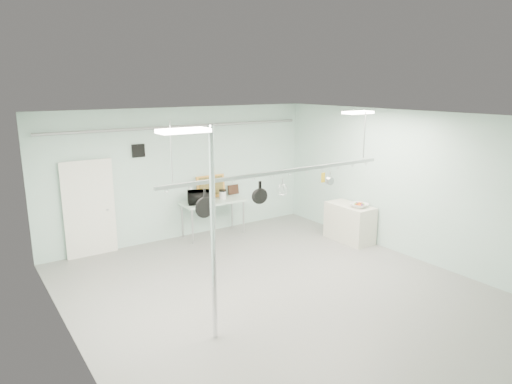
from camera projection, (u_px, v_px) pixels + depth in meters
floor at (281, 294)px, 8.32m from camera, size 8.00×8.00×0.00m
ceiling at (283, 117)px, 7.58m from camera, size 7.00×8.00×0.02m
back_wall at (183, 173)px, 11.16m from camera, size 7.00×0.02×3.20m
right_wall at (410, 185)px, 9.86m from camera, size 0.02×8.00×3.20m
door at (89, 210)px, 9.99m from camera, size 1.10×0.10×2.20m
wall_vent at (138, 151)px, 10.39m from camera, size 0.30×0.04×0.30m
conduit_pipe at (183, 126)px, 10.82m from camera, size 6.60×0.07×0.07m
chrome_pole at (213, 237)px, 6.54m from camera, size 0.08×0.08×3.20m
prep_table at (213, 203)px, 11.35m from camera, size 1.60×0.70×0.91m
side_cabinet at (350, 223)px, 11.06m from camera, size 0.60×1.20×0.90m
pot_rack at (281, 170)px, 8.15m from camera, size 4.80×0.06×1.00m
light_panel_left at (183, 131)px, 5.74m from camera, size 0.65×0.30×0.05m
light_panel_right at (358, 113)px, 9.38m from camera, size 0.65×0.30×0.05m
microwave at (200, 197)px, 11.02m from camera, size 0.66×0.56×0.31m
coffee_canister at (223, 195)px, 11.47m from camera, size 0.23×0.23×0.20m
painting_large at (211, 187)px, 11.57m from camera, size 0.78×0.14×0.58m
painting_small at (233, 190)px, 11.97m from camera, size 0.30×0.09×0.25m
fruit_bowl at (359, 205)px, 10.72m from camera, size 0.46×0.46×0.10m
skillet_left at (205, 203)px, 7.39m from camera, size 0.35×0.07×0.47m
skillet_mid at (260, 192)px, 7.97m from camera, size 0.28×0.16×0.38m
skillet_right at (260, 192)px, 7.98m from camera, size 0.28×0.09×0.38m
whisk at (283, 187)px, 8.25m from camera, size 0.25×0.25×0.35m
grater at (323, 178)px, 8.77m from camera, size 0.09×0.02×0.21m
saucepan at (330, 178)px, 8.87m from camera, size 0.17×0.13×0.27m
fruit_cluster at (359, 204)px, 10.71m from camera, size 0.24×0.24×0.09m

